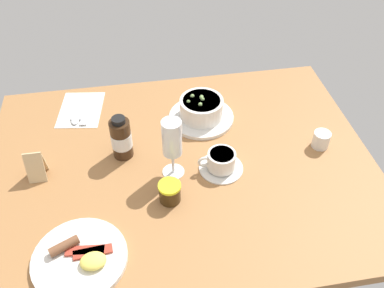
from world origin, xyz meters
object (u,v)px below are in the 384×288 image
object	(u,v)px
jam_jar	(170,192)
breakfast_plate	(81,258)
creamer_jug	(322,139)
menu_card	(35,165)
sauce_bottle_brown	(121,138)
porridge_bowl	(201,110)
coffee_cup	(221,162)
wine_glass	(172,140)
cutlery_setting	(81,110)

from	to	relation	value
jam_jar	breakfast_plate	xyz separation A→B (cm)	(22.64, 14.41, -1.96)
creamer_jug	menu_card	distance (cm)	81.32
sauce_bottle_brown	breakfast_plate	bearing A→B (deg)	71.03
breakfast_plate	menu_card	size ratio (longest dim) A/B	2.45
porridge_bowl	breakfast_plate	world-z (taller)	porridge_bowl
coffee_cup	wine_glass	size ratio (longest dim) A/B	0.71
cutlery_setting	jam_jar	world-z (taller)	jam_jar
cutlery_setting	wine_glass	distance (cm)	43.11
creamer_jug	coffee_cup	bearing A→B (deg)	7.53
wine_glass	breakfast_plate	size ratio (longest dim) A/B	0.83
cutlery_setting	breakfast_plate	world-z (taller)	breakfast_plate
porridge_bowl	creamer_jug	bearing A→B (deg)	150.78
creamer_jug	sauce_bottle_brown	bearing A→B (deg)	-6.10
porridge_bowl	creamer_jug	size ratio (longest dim) A/B	3.44
sauce_bottle_brown	coffee_cup	bearing A→B (deg)	158.86
cutlery_setting	jam_jar	size ratio (longest dim) A/B	3.40
wine_glass	jam_jar	bearing A→B (deg)	77.24
creamer_jug	sauce_bottle_brown	size ratio (longest dim) A/B	0.43
jam_jar	sauce_bottle_brown	size ratio (longest dim) A/B	0.43
coffee_cup	menu_card	bearing A→B (deg)	-6.38
coffee_cup	breakfast_plate	distance (cm)	44.53
wine_glass	jam_jar	distance (cm)	13.41
cutlery_setting	wine_glass	world-z (taller)	wine_glass
cutlery_setting	jam_jar	bearing A→B (deg)	120.09
menu_card	cutlery_setting	bearing A→B (deg)	-111.01
cutlery_setting	coffee_cup	distance (cm)	51.60
wine_glass	jam_jar	size ratio (longest dim) A/B	3.10
creamer_jug	wine_glass	bearing A→B (deg)	4.05
porridge_bowl	menu_card	xyz separation A→B (cm)	(48.69, 16.75, 0.81)
creamer_jug	breakfast_plate	world-z (taller)	creamer_jug
cutlery_setting	menu_card	size ratio (longest dim) A/B	2.24
porridge_bowl	wine_glass	size ratio (longest dim) A/B	1.12
sauce_bottle_brown	menu_card	world-z (taller)	sauce_bottle_brown
porridge_bowl	creamer_jug	distance (cm)	37.36
creamer_jug	jam_jar	size ratio (longest dim) A/B	1.01
coffee_cup	creamer_jug	world-z (taller)	coffee_cup
porridge_bowl	jam_jar	bearing A→B (deg)	65.59
coffee_cup	menu_card	xyz separation A→B (cm)	(50.10, -5.60, 1.69)
porridge_bowl	wine_glass	xyz separation A→B (cm)	(11.88, 21.38, 8.43)
creamer_jug	sauce_bottle_brown	xyz separation A→B (cm)	(57.83, -6.18, 3.72)
jam_jar	creamer_jug	bearing A→B (deg)	-164.76
creamer_jug	jam_jar	xyz separation A→B (cm)	(46.64, 12.71, 0.31)
coffee_cup	creamer_jug	xyz separation A→B (cm)	(-31.18, -4.12, -0.16)
coffee_cup	menu_card	distance (cm)	50.44
coffee_cup	jam_jar	bearing A→B (deg)	29.06
coffee_cup	sauce_bottle_brown	size ratio (longest dim) A/B	0.94
jam_jar	sauce_bottle_brown	world-z (taller)	sauce_bottle_brown
breakfast_plate	creamer_jug	bearing A→B (deg)	-158.62
jam_jar	breakfast_plate	bearing A→B (deg)	32.48
cutlery_setting	sauce_bottle_brown	size ratio (longest dim) A/B	1.47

